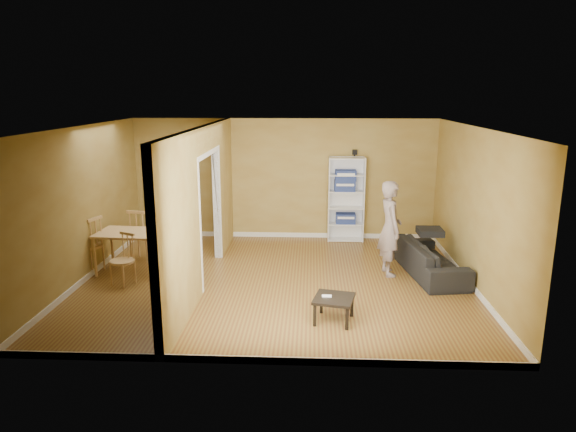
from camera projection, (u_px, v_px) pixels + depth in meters
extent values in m
plane|color=olive|center=(276.00, 281.00, 8.75)|extent=(6.50, 6.50, 0.00)
plane|color=white|center=(275.00, 127.00, 8.14)|extent=(6.50, 6.50, 0.00)
plane|color=#AA954D|center=(284.00, 179.00, 11.11)|extent=(6.50, 0.00, 6.50)
plane|color=#AA954D|center=(258.00, 260.00, 5.77)|extent=(6.50, 0.00, 6.50)
plane|color=#AA954D|center=(82.00, 205.00, 8.59)|extent=(0.00, 5.50, 5.50)
plane|color=#AA954D|center=(475.00, 209.00, 8.30)|extent=(0.00, 5.50, 5.50)
cube|color=black|center=(355.00, 152.00, 10.84)|extent=(0.10, 0.10, 0.10)
imported|color=black|center=(431.00, 254.00, 8.99)|extent=(2.04, 1.11, 0.74)
imported|color=slate|center=(390.00, 220.00, 8.88)|extent=(0.79, 0.66, 1.96)
cube|color=white|center=(329.00, 199.00, 10.97)|extent=(0.02, 0.33, 1.81)
cube|color=white|center=(364.00, 200.00, 10.94)|extent=(0.02, 0.33, 1.81)
cube|color=white|center=(346.00, 198.00, 11.11)|extent=(0.76, 0.02, 1.81)
cube|color=white|center=(345.00, 239.00, 11.17)|extent=(0.72, 0.33, 0.02)
cube|color=white|center=(345.00, 223.00, 11.08)|extent=(0.72, 0.33, 0.02)
cube|color=white|center=(346.00, 207.00, 11.00)|extent=(0.72, 0.33, 0.02)
cube|color=white|center=(346.00, 191.00, 10.91)|extent=(0.72, 0.33, 0.02)
cube|color=white|center=(347.00, 175.00, 10.83)|extent=(0.72, 0.33, 0.02)
cube|color=white|center=(347.00, 158.00, 10.75)|extent=(0.72, 0.33, 0.02)
cube|color=navy|center=(346.00, 218.00, 11.05)|extent=(0.42, 0.27, 0.21)
cube|color=navy|center=(345.00, 186.00, 10.89)|extent=(0.44, 0.28, 0.22)
cube|color=#1E1A50|center=(346.00, 175.00, 10.83)|extent=(0.44, 0.28, 0.22)
cube|color=black|center=(334.00, 299.00, 7.16)|extent=(0.54, 0.54, 0.04)
cube|color=black|center=(318.00, 317.00, 6.99)|extent=(0.04, 0.04, 0.32)
cube|color=black|center=(351.00, 318.00, 6.97)|extent=(0.04, 0.04, 0.32)
cube|color=black|center=(318.00, 304.00, 7.43)|extent=(0.04, 0.04, 0.32)
cube|color=black|center=(349.00, 304.00, 7.41)|extent=(0.04, 0.04, 0.32)
cube|color=white|center=(327.00, 296.00, 7.16)|extent=(0.14, 0.04, 0.03)
cube|color=#EDBF7C|center=(131.00, 233.00, 9.08)|extent=(1.17, 0.78, 0.04)
cylinder|color=#EDBF7C|center=(95.00, 258.00, 8.86)|extent=(0.05, 0.05, 0.69)
cylinder|color=#EDBF7C|center=(156.00, 259.00, 8.82)|extent=(0.05, 0.05, 0.69)
cylinder|color=#EDBF7C|center=(110.00, 247.00, 9.53)|extent=(0.05, 0.05, 0.69)
cylinder|color=#EDBF7C|center=(167.00, 247.00, 9.48)|extent=(0.05, 0.05, 0.69)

